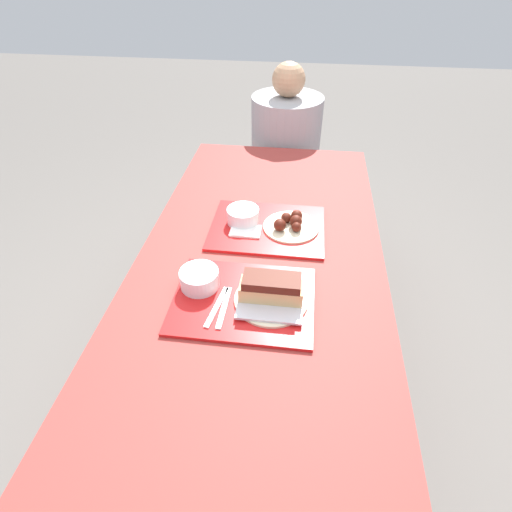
# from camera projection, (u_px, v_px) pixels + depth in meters

# --- Properties ---
(ground_plane) EXTENTS (12.00, 12.00, 0.00)m
(ground_plane) POSITION_uv_depth(u_px,v_px,m) (258.00, 388.00, 1.86)
(ground_plane) COLOR #605B56
(picnic_table) EXTENTS (0.86, 1.90, 0.77)m
(picnic_table) POSITION_uv_depth(u_px,v_px,m) (259.00, 281.00, 1.43)
(picnic_table) COLOR maroon
(picnic_table) RESTS_ON ground_plane
(picnic_bench_far) EXTENTS (0.82, 0.28, 0.44)m
(picnic_bench_far) POSITION_uv_depth(u_px,v_px,m) (281.00, 192.00, 2.52)
(picnic_bench_far) COLOR maroon
(picnic_bench_far) RESTS_ON ground_plane
(tray_near) EXTENTS (0.43, 0.34, 0.01)m
(tray_near) POSITION_uv_depth(u_px,v_px,m) (244.00, 300.00, 1.23)
(tray_near) COLOR red
(tray_near) RESTS_ON picnic_table
(tray_far) EXTENTS (0.43, 0.34, 0.01)m
(tray_far) POSITION_uv_depth(u_px,v_px,m) (267.00, 228.00, 1.52)
(tray_far) COLOR red
(tray_far) RESTS_ON picnic_table
(bowl_coleslaw_near) EXTENTS (0.12, 0.12, 0.06)m
(bowl_coleslaw_near) POSITION_uv_depth(u_px,v_px,m) (199.00, 278.00, 1.25)
(bowl_coleslaw_near) COLOR silver
(bowl_coleslaw_near) RESTS_ON tray_near
(brisket_sandwich_plate) EXTENTS (0.23, 0.23, 0.09)m
(brisket_sandwich_plate) POSITION_uv_depth(u_px,v_px,m) (271.00, 292.00, 1.19)
(brisket_sandwich_plate) COLOR beige
(brisket_sandwich_plate) RESTS_ON tray_near
(plastic_fork_near) EXTENTS (0.04, 0.17, 0.00)m
(plastic_fork_near) POSITION_uv_depth(u_px,v_px,m) (217.00, 307.00, 1.19)
(plastic_fork_near) COLOR white
(plastic_fork_near) RESTS_ON tray_near
(plastic_knife_near) EXTENTS (0.02, 0.17, 0.00)m
(plastic_knife_near) POSITION_uv_depth(u_px,v_px,m) (224.00, 307.00, 1.19)
(plastic_knife_near) COLOR white
(plastic_knife_near) RESTS_ON tray_near
(bowl_coleslaw_far) EXTENTS (0.12, 0.12, 0.06)m
(bowl_coleslaw_far) POSITION_uv_depth(u_px,v_px,m) (243.00, 215.00, 1.52)
(bowl_coleslaw_far) COLOR silver
(bowl_coleslaw_far) RESTS_ON tray_far
(wings_plate_far) EXTENTS (0.21, 0.21, 0.06)m
(wings_plate_far) POSITION_uv_depth(u_px,v_px,m) (291.00, 224.00, 1.50)
(wings_plate_far) COLOR beige
(wings_plate_far) RESTS_ON tray_far
(napkin_far) EXTENTS (0.11, 0.08, 0.01)m
(napkin_far) POSITION_uv_depth(u_px,v_px,m) (246.00, 231.00, 1.49)
(napkin_far) COLOR white
(napkin_far) RESTS_ON tray_far
(person_seated_across) EXTENTS (0.39, 0.39, 0.69)m
(person_seated_across) POSITION_uv_depth(u_px,v_px,m) (286.00, 139.00, 2.30)
(person_seated_across) COLOR #9E9EA3
(person_seated_across) RESTS_ON picnic_bench_far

